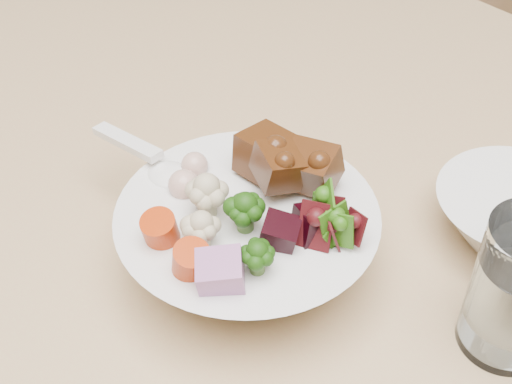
# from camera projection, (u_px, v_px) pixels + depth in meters

# --- Properties ---
(food_bowl) EXTENTS (0.21, 0.21, 0.12)m
(food_bowl) POSITION_uv_depth(u_px,v_px,m) (250.00, 236.00, 0.59)
(food_bowl) COLOR white
(food_bowl) RESTS_ON dining_table
(soup_spoon) EXTENTS (0.13, 0.04, 0.02)m
(soup_spoon) POSITION_uv_depth(u_px,v_px,m) (159.00, 167.00, 0.61)
(soup_spoon) COLOR white
(soup_spoon) RESTS_ON food_bowl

